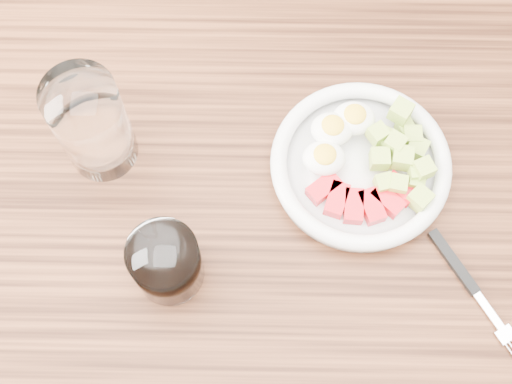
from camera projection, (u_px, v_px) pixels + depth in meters
ground at (261, 326)px, 1.53m from camera, size 4.00×4.00×0.00m
dining_table at (264, 235)px, 0.90m from camera, size 1.50×0.90×0.77m
bowl at (361, 163)px, 0.81m from camera, size 0.21×0.21×0.05m
fork at (466, 280)px, 0.78m from camera, size 0.10×0.15×0.01m
water_glass at (92, 124)px, 0.77m from camera, size 0.08×0.08×0.14m
coffee_glass at (166, 263)px, 0.74m from camera, size 0.07×0.07×0.09m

